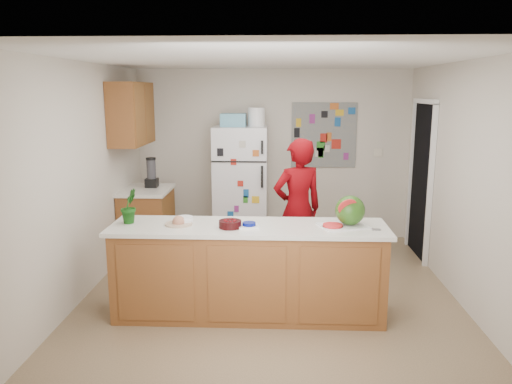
{
  "coord_description": "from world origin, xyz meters",
  "views": [
    {
      "loc": [
        0.08,
        -5.14,
        2.2
      ],
      "look_at": [
        -0.16,
        0.2,
        1.11
      ],
      "focal_mm": 35.0,
      "sensor_mm": 36.0,
      "label": 1
    }
  ],
  "objects_px": {
    "watermelon": "(350,210)",
    "cherry_bowl": "(230,224)",
    "refrigerator": "(241,186)",
    "person": "(298,210)"
  },
  "relations": [
    {
      "from": "watermelon",
      "to": "cherry_bowl",
      "type": "distance_m",
      "value": 1.15
    },
    {
      "from": "cherry_bowl",
      "to": "person",
      "type": "bearing_deg",
      "value": 58.53
    },
    {
      "from": "refrigerator",
      "to": "person",
      "type": "relative_size",
      "value": 1.02
    },
    {
      "from": "refrigerator",
      "to": "watermelon",
      "type": "distance_m",
      "value": 2.66
    },
    {
      "from": "refrigerator",
      "to": "watermelon",
      "type": "relative_size",
      "value": 5.98
    },
    {
      "from": "person",
      "to": "watermelon",
      "type": "relative_size",
      "value": 5.87
    },
    {
      "from": "refrigerator",
      "to": "cherry_bowl",
      "type": "bearing_deg",
      "value": -88.14
    },
    {
      "from": "refrigerator",
      "to": "person",
      "type": "distance_m",
      "value": 1.55
    },
    {
      "from": "refrigerator",
      "to": "watermelon",
      "type": "xyz_separation_m",
      "value": [
        1.22,
        -2.35,
        0.22
      ]
    },
    {
      "from": "refrigerator",
      "to": "cherry_bowl",
      "type": "xyz_separation_m",
      "value": [
        0.08,
        -2.47,
        0.11
      ]
    }
  ]
}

